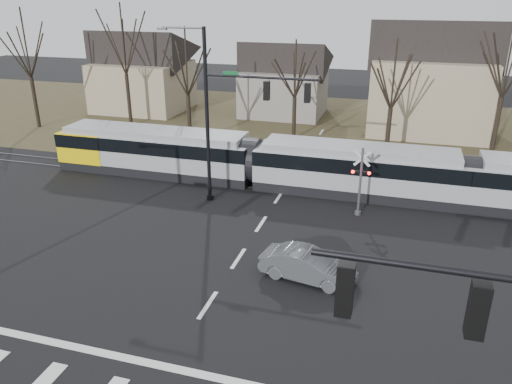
# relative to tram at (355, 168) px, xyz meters

# --- Properties ---
(ground) EXTENTS (140.00, 140.00, 0.00)m
(ground) POSITION_rel_tram_xyz_m (-4.38, -16.00, -1.71)
(ground) COLOR black
(grass_verge) EXTENTS (140.00, 28.00, 0.01)m
(grass_verge) POSITION_rel_tram_xyz_m (-4.38, 16.00, -1.70)
(grass_verge) COLOR #38331E
(grass_verge) RESTS_ON ground
(stop_line) EXTENTS (28.00, 0.35, 0.01)m
(stop_line) POSITION_rel_tram_xyz_m (-4.38, -17.80, -1.70)
(stop_line) COLOR silver
(stop_line) RESTS_ON ground
(lane_dashes) EXTENTS (0.18, 30.00, 0.01)m
(lane_dashes) POSITION_rel_tram_xyz_m (-4.38, -0.00, -1.70)
(lane_dashes) COLOR silver
(lane_dashes) RESTS_ON ground
(rail_pair) EXTENTS (90.00, 1.52, 0.06)m
(rail_pair) POSITION_rel_tram_xyz_m (-4.38, -0.20, -1.68)
(rail_pair) COLOR #59595E
(rail_pair) RESTS_ON ground
(tram) EXTENTS (41.34, 3.07, 3.13)m
(tram) POSITION_rel_tram_xyz_m (0.00, 0.00, 0.00)
(tram) COLOR gray
(tram) RESTS_ON ground
(sedan) EXTENTS (2.87, 4.74, 1.40)m
(sedan) POSITION_rel_tram_xyz_m (-0.83, -10.87, -1.01)
(sedan) COLOR #4E5156
(sedan) RESTS_ON ground
(signal_pole_far) EXTENTS (9.28, 0.44, 10.20)m
(signal_pole_far) POSITION_rel_tram_xyz_m (-6.78, -3.50, 3.99)
(signal_pole_far) COLOR black
(signal_pole_far) RESTS_ON ground
(rail_crossing_signal) EXTENTS (1.08, 0.36, 4.00)m
(rail_crossing_signal) POSITION_rel_tram_xyz_m (0.62, -3.21, 0.18)
(rail_crossing_signal) COLOR #59595B
(rail_crossing_signal) RESTS_ON ground
(tree_row) EXTENTS (59.20, 7.20, 10.00)m
(tree_row) POSITION_rel_tram_xyz_m (-2.38, 10.00, 3.29)
(tree_row) COLOR black
(tree_row) RESTS_ON ground
(house_a) EXTENTS (9.72, 8.64, 8.60)m
(house_a) POSITION_rel_tram_xyz_m (-24.38, 18.00, 2.76)
(house_a) COLOR gray
(house_a) RESTS_ON ground
(house_b) EXTENTS (8.64, 7.56, 7.65)m
(house_b) POSITION_rel_tram_xyz_m (-9.38, 20.00, 2.26)
(house_b) COLOR gray
(house_b) RESTS_ON ground
(house_c) EXTENTS (10.80, 8.64, 10.10)m
(house_c) POSITION_rel_tram_xyz_m (4.62, 17.00, 3.52)
(house_c) COLOR gray
(house_c) RESTS_ON ground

